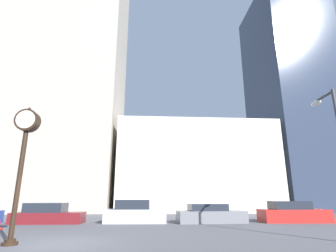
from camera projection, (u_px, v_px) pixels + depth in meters
ground_plane at (55, 244)px, 9.72m from camera, size 200.00×200.00×0.00m
building_tall_tower at (67, 75)px, 37.14m from camera, size 15.39×12.00×36.93m
building_storefront_row at (194, 169)px, 34.82m from camera, size 19.05×12.00×10.70m
building_glass_modern at (290, 97)px, 38.56m from camera, size 9.03×12.00×31.92m
street_clock at (24, 146)px, 10.46m from camera, size 0.91×0.56×5.29m
car_maroon at (48, 215)px, 17.58m from camera, size 4.60×1.80×1.32m
car_silver at (135, 213)px, 18.02m from camera, size 4.21×2.02×1.52m
car_grey at (210, 215)px, 18.00m from camera, size 4.71×2.10×1.25m
car_red at (293, 213)px, 18.44m from camera, size 4.66×2.10×1.42m
street_lamp_right at (334, 138)px, 11.20m from camera, size 0.36×1.57×6.22m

